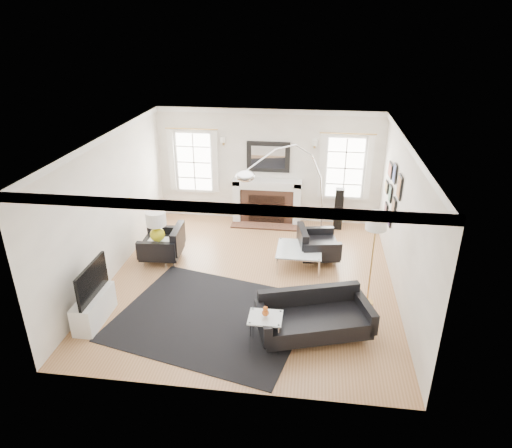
# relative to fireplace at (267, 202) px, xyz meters

# --- Properties ---
(floor) EXTENTS (6.00, 6.00, 0.00)m
(floor) POSITION_rel_fireplace_xyz_m (0.00, -2.79, -0.54)
(floor) COLOR #A16A43
(floor) RESTS_ON ground
(back_wall) EXTENTS (5.50, 0.04, 2.80)m
(back_wall) POSITION_rel_fireplace_xyz_m (0.00, 0.21, 0.86)
(back_wall) COLOR white
(back_wall) RESTS_ON floor
(front_wall) EXTENTS (5.50, 0.04, 2.80)m
(front_wall) POSITION_rel_fireplace_xyz_m (0.00, -5.79, 0.86)
(front_wall) COLOR white
(front_wall) RESTS_ON floor
(left_wall) EXTENTS (0.04, 6.00, 2.80)m
(left_wall) POSITION_rel_fireplace_xyz_m (-2.75, -2.79, 0.86)
(left_wall) COLOR white
(left_wall) RESTS_ON floor
(right_wall) EXTENTS (0.04, 6.00, 2.80)m
(right_wall) POSITION_rel_fireplace_xyz_m (2.75, -2.79, 0.86)
(right_wall) COLOR white
(right_wall) RESTS_ON floor
(ceiling) EXTENTS (5.50, 6.00, 0.02)m
(ceiling) POSITION_rel_fireplace_xyz_m (0.00, -2.79, 2.26)
(ceiling) COLOR white
(ceiling) RESTS_ON back_wall
(crown_molding) EXTENTS (5.50, 6.00, 0.12)m
(crown_molding) POSITION_rel_fireplace_xyz_m (0.00, -2.79, 2.20)
(crown_molding) COLOR white
(crown_molding) RESTS_ON back_wall
(fireplace) EXTENTS (1.70, 0.69, 1.11)m
(fireplace) POSITION_rel_fireplace_xyz_m (0.00, 0.00, 0.00)
(fireplace) COLOR white
(fireplace) RESTS_ON floor
(mantel_mirror) EXTENTS (1.05, 0.07, 0.75)m
(mantel_mirror) POSITION_rel_fireplace_xyz_m (0.00, 0.16, 1.11)
(mantel_mirror) COLOR black
(mantel_mirror) RESTS_ON back_wall
(window_left) EXTENTS (1.24, 0.15, 1.62)m
(window_left) POSITION_rel_fireplace_xyz_m (-1.85, 0.16, 0.92)
(window_left) COLOR white
(window_left) RESTS_ON back_wall
(window_right) EXTENTS (1.24, 0.15, 1.62)m
(window_right) POSITION_rel_fireplace_xyz_m (1.85, 0.16, 0.92)
(window_right) COLOR white
(window_right) RESTS_ON back_wall
(gallery_wall) EXTENTS (0.04, 1.73, 1.29)m
(gallery_wall) POSITION_rel_fireplace_xyz_m (2.72, -1.50, 0.99)
(gallery_wall) COLOR black
(gallery_wall) RESTS_ON right_wall
(tv_unit) EXTENTS (0.35, 1.00, 1.09)m
(tv_unit) POSITION_rel_fireplace_xyz_m (-2.44, -4.49, -0.21)
(tv_unit) COLOR white
(tv_unit) RESTS_ON floor
(area_rug) EXTENTS (3.61, 3.23, 0.01)m
(area_rug) POSITION_rel_fireplace_xyz_m (-0.51, -4.14, -0.54)
(area_rug) COLOR black
(area_rug) RESTS_ON floor
(sofa) EXTENTS (1.97, 1.33, 0.59)m
(sofa) POSITION_rel_fireplace_xyz_m (1.23, -4.36, -0.22)
(sofa) COLOR black
(sofa) RESTS_ON floor
(armchair_left) EXTENTS (0.88, 0.97, 0.62)m
(armchair_left) POSITION_rel_fireplace_xyz_m (-1.94, -2.23, -0.20)
(armchair_left) COLOR black
(armchair_left) RESTS_ON floor
(armchair_right) EXTENTS (0.96, 1.03, 0.61)m
(armchair_right) POSITION_rel_fireplace_xyz_m (1.24, -1.82, -0.20)
(armchair_right) COLOR black
(armchair_right) RESTS_ON floor
(coffee_table) EXTENTS (0.91, 0.91, 0.40)m
(coffee_table) POSITION_rel_fireplace_xyz_m (0.90, -2.15, -0.17)
(coffee_table) COLOR silver
(coffee_table) RESTS_ON floor
(side_table_left) EXTENTS (0.45, 0.45, 0.50)m
(side_table_left) POSITION_rel_fireplace_xyz_m (-2.02, -2.38, -0.14)
(side_table_left) COLOR silver
(side_table_left) RESTS_ON floor
(nesting_table) EXTENTS (0.52, 0.43, 0.57)m
(nesting_table) POSITION_rel_fireplace_xyz_m (0.50, -4.79, -0.09)
(nesting_table) COLOR silver
(nesting_table) RESTS_ON floor
(gourd_lamp) EXTENTS (0.41, 0.41, 0.66)m
(gourd_lamp) POSITION_rel_fireplace_xyz_m (-2.02, -2.38, 0.34)
(gourd_lamp) COLOR gold
(gourd_lamp) RESTS_ON side_table_left
(orange_vase) EXTENTS (0.11, 0.11, 0.17)m
(orange_vase) POSITION_rel_fireplace_xyz_m (0.50, -4.79, 0.12)
(orange_vase) COLOR #D75E1B
(orange_vase) RESTS_ON nesting_table
(arc_floor_lamp) EXTENTS (1.81, 1.68, 2.56)m
(arc_floor_lamp) POSITION_rel_fireplace_xyz_m (0.59, -1.82, 0.84)
(arc_floor_lamp) COLOR silver
(arc_floor_lamp) RESTS_ON floor
(stick_floor_lamp) EXTENTS (0.36, 0.36, 1.78)m
(stick_floor_lamp) POSITION_rel_fireplace_xyz_m (2.20, -3.35, 1.00)
(stick_floor_lamp) COLOR gold
(stick_floor_lamp) RESTS_ON floor
(speaker_tower) EXTENTS (0.21, 0.21, 1.02)m
(speaker_tower) POSITION_rel_fireplace_xyz_m (1.76, -0.14, -0.03)
(speaker_tower) COLOR black
(speaker_tower) RESTS_ON floor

